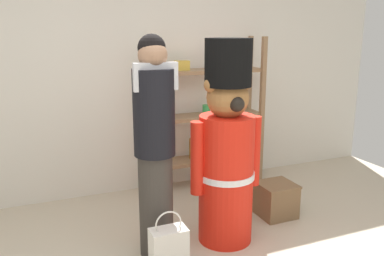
# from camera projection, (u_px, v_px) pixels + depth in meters

# --- Properties ---
(back_wall) EXTENTS (6.40, 0.12, 2.60)m
(back_wall) POSITION_uv_depth(u_px,v_px,m) (124.00, 72.00, 4.25)
(back_wall) COLOR silver
(back_wall) RESTS_ON ground_plane
(merchandise_shelf) EXTENTS (1.31, 0.35, 1.67)m
(merchandise_shelf) POSITION_uv_depth(u_px,v_px,m) (206.00, 113.00, 4.49)
(merchandise_shelf) COLOR #93704C
(merchandise_shelf) RESTS_ON ground_plane
(teddy_bear_guard) EXTENTS (0.62, 0.47, 1.68)m
(teddy_bear_guard) POSITION_uv_depth(u_px,v_px,m) (227.00, 151.00, 3.26)
(teddy_bear_guard) COLOR red
(teddy_bear_guard) RESTS_ON ground_plane
(person_shopper) EXTENTS (0.32, 0.31, 1.71)m
(person_shopper) POSITION_uv_depth(u_px,v_px,m) (155.00, 144.00, 3.01)
(person_shopper) COLOR #38332D
(person_shopper) RESTS_ON ground_plane
(shopping_bag) EXTENTS (0.26, 0.15, 0.51)m
(shopping_bag) POSITION_uv_depth(u_px,v_px,m) (169.00, 252.00, 2.88)
(shopping_bag) COLOR silver
(shopping_bag) RESTS_ON ground_plane
(display_crate) EXTENTS (0.34, 0.33, 0.32)m
(display_crate) POSITION_uv_depth(u_px,v_px,m) (276.00, 200.00, 3.83)
(display_crate) COLOR brown
(display_crate) RESTS_ON ground_plane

